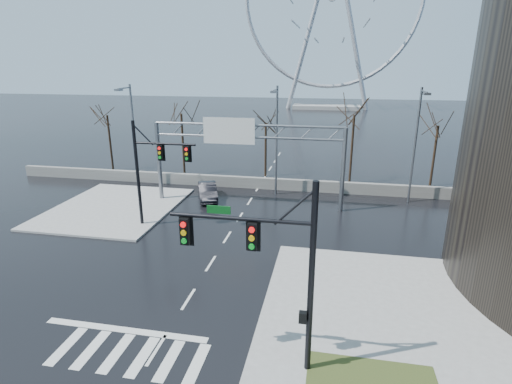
% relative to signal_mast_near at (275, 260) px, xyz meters
% --- Properties ---
extents(ground, '(260.00, 260.00, 0.00)m').
position_rel_signal_mast_near_xyz_m(ground, '(-5.14, 4.04, -4.87)').
color(ground, black).
rests_on(ground, ground).
extents(sidewalk_right_ext, '(12.00, 10.00, 0.15)m').
position_rel_signal_mast_near_xyz_m(sidewalk_right_ext, '(4.86, 6.04, -4.80)').
color(sidewalk_right_ext, gray).
rests_on(sidewalk_right_ext, ground).
extents(sidewalk_far, '(10.00, 12.00, 0.15)m').
position_rel_signal_mast_near_xyz_m(sidewalk_far, '(-16.14, 16.04, -4.80)').
color(sidewalk_far, gray).
rests_on(sidewalk_far, ground).
extents(barrier_wall, '(52.00, 0.50, 1.10)m').
position_rel_signal_mast_near_xyz_m(barrier_wall, '(-5.14, 24.04, -4.32)').
color(barrier_wall, slate).
rests_on(barrier_wall, ground).
extents(signal_mast_near, '(5.52, 0.41, 8.00)m').
position_rel_signal_mast_near_xyz_m(signal_mast_near, '(0.00, 0.00, 0.00)').
color(signal_mast_near, black).
rests_on(signal_mast_near, ground).
extents(signal_mast_far, '(4.72, 0.41, 8.00)m').
position_rel_signal_mast_near_xyz_m(signal_mast_far, '(-11.01, 13.00, -0.04)').
color(signal_mast_far, black).
rests_on(signal_mast_far, ground).
extents(sign_gantry, '(16.36, 0.40, 7.60)m').
position_rel_signal_mast_near_xyz_m(sign_gantry, '(-5.52, 19.00, 0.31)').
color(sign_gantry, slate).
rests_on(sign_gantry, ground).
extents(streetlight_left, '(0.50, 2.55, 10.00)m').
position_rel_signal_mast_near_xyz_m(streetlight_left, '(-17.14, 22.20, 1.01)').
color(streetlight_left, slate).
rests_on(streetlight_left, ground).
extents(streetlight_mid, '(0.50, 2.55, 10.00)m').
position_rel_signal_mast_near_xyz_m(streetlight_mid, '(-3.14, 22.20, 1.01)').
color(streetlight_mid, slate).
rests_on(streetlight_mid, ground).
extents(streetlight_right, '(0.50, 2.55, 10.00)m').
position_rel_signal_mast_near_xyz_m(streetlight_right, '(8.86, 22.20, 1.01)').
color(streetlight_right, slate).
rests_on(streetlight_right, ground).
extents(tree_far_left, '(3.50, 3.50, 7.00)m').
position_rel_signal_mast_near_xyz_m(tree_far_left, '(-23.14, 28.04, 0.70)').
color(tree_far_left, black).
rests_on(tree_far_left, ground).
extents(tree_left, '(3.75, 3.75, 7.50)m').
position_rel_signal_mast_near_xyz_m(tree_left, '(-14.14, 27.54, 1.10)').
color(tree_left, black).
rests_on(tree_left, ground).
extents(tree_center, '(3.25, 3.25, 6.50)m').
position_rel_signal_mast_near_xyz_m(tree_center, '(-5.14, 28.54, 0.30)').
color(tree_center, black).
rests_on(tree_center, ground).
extents(tree_right, '(3.90, 3.90, 7.80)m').
position_rel_signal_mast_near_xyz_m(tree_right, '(3.86, 27.54, 1.34)').
color(tree_right, black).
rests_on(tree_right, ground).
extents(tree_far_right, '(3.40, 3.40, 6.80)m').
position_rel_signal_mast_near_xyz_m(tree_far_right, '(11.86, 28.04, 0.54)').
color(tree_far_right, black).
rests_on(tree_far_right, ground).
extents(ferris_wheel, '(45.00, 6.00, 50.91)m').
position_rel_signal_mast_near_xyz_m(ferris_wheel, '(-0.14, 99.04, 21.26)').
color(ferris_wheel, gray).
rests_on(ferris_wheel, ground).
extents(car, '(3.11, 4.77, 1.48)m').
position_rel_signal_mast_near_xyz_m(car, '(-9.06, 19.95, -4.13)').
color(car, black).
rests_on(car, ground).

